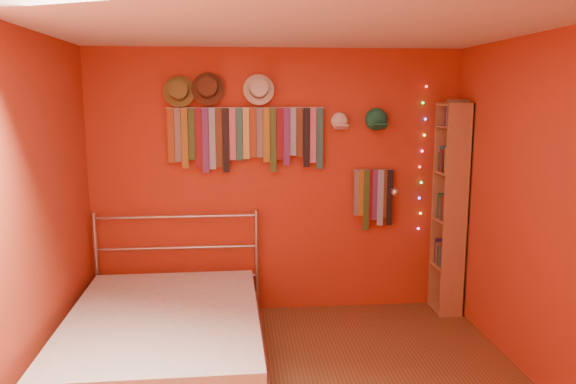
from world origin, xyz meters
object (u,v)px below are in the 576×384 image
object	(u,v)px
reading_lamp	(394,192)
bed	(164,338)
bookshelf	(454,208)
tie_rack	(246,135)

from	to	relation	value
reading_lamp	bed	xyz separation A→B (m)	(-2.02, -0.93, -0.95)
reading_lamp	bed	bearing A→B (deg)	-155.37
bookshelf	bed	bearing A→B (deg)	-160.27
tie_rack	reading_lamp	size ratio (longest dim) A/B	4.93
tie_rack	reading_lamp	distance (m)	1.47
bed	reading_lamp	bearing A→B (deg)	23.63
tie_rack	bed	size ratio (longest dim) A/B	0.69
tie_rack	bed	xyz separation A→B (m)	(-0.66, -1.09, -1.47)
reading_lamp	bookshelf	world-z (taller)	bookshelf
bed	bookshelf	bearing A→B (deg)	18.72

